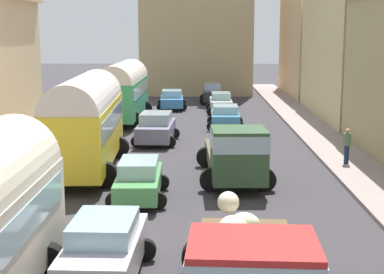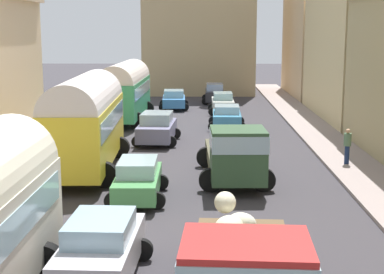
{
  "view_description": "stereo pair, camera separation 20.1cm",
  "coord_description": "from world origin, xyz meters",
  "px_view_note": "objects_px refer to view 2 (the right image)",
  "views": [
    {
      "loc": [
        0.33,
        -2.89,
        6.07
      ],
      "look_at": [
        0.0,
        22.32,
        1.46
      ],
      "focal_mm": 54.99,
      "sensor_mm": 36.0,
      "label": 1
    },
    {
      "loc": [
        0.53,
        -2.89,
        6.07
      ],
      "look_at": [
        0.0,
        22.32,
        1.46
      ],
      "focal_mm": 54.99,
      "sensor_mm": 36.0,
      "label": 2
    }
  ],
  "objects_px": {
    "parked_bus_1": "(86,119)",
    "car_4": "(138,179)",
    "car_2": "(215,93)",
    "pedestrian_1": "(347,145)",
    "car_3": "(101,249)",
    "cargo_truck_0": "(243,272)",
    "car_6": "(174,100)",
    "cargo_truck_1": "(234,152)",
    "parked_bus_2": "(125,89)",
    "car_1": "(223,103)",
    "car_5": "(157,128)",
    "car_0": "(227,117)"
  },
  "relations": [
    {
      "from": "car_0",
      "to": "car_6",
      "type": "distance_m",
      "value": 9.78
    },
    {
      "from": "car_2",
      "to": "car_4",
      "type": "height_order",
      "value": "car_2"
    },
    {
      "from": "car_1",
      "to": "car_5",
      "type": "xyz_separation_m",
      "value": [
        -3.91,
        -11.38,
        0.05
      ]
    },
    {
      "from": "cargo_truck_0",
      "to": "car_6",
      "type": "distance_m",
      "value": 34.18
    },
    {
      "from": "parked_bus_1",
      "to": "car_1",
      "type": "bearing_deg",
      "value": 70.17
    },
    {
      "from": "cargo_truck_1",
      "to": "pedestrian_1",
      "type": "height_order",
      "value": "cargo_truck_1"
    },
    {
      "from": "car_2",
      "to": "pedestrian_1",
      "type": "bearing_deg",
      "value": -76.58
    },
    {
      "from": "parked_bus_1",
      "to": "car_2",
      "type": "relative_size",
      "value": 2.2
    },
    {
      "from": "cargo_truck_0",
      "to": "pedestrian_1",
      "type": "relative_size",
      "value": 3.83
    },
    {
      "from": "car_0",
      "to": "pedestrian_1",
      "type": "relative_size",
      "value": 2.14
    },
    {
      "from": "car_2",
      "to": "car_4",
      "type": "distance_m",
      "value": 28.67
    },
    {
      "from": "car_1",
      "to": "cargo_truck_0",
      "type": "bearing_deg",
      "value": -91.01
    },
    {
      "from": "car_4",
      "to": "pedestrian_1",
      "type": "relative_size",
      "value": 2.3
    },
    {
      "from": "cargo_truck_1",
      "to": "car_6",
      "type": "bearing_deg",
      "value": 99.05
    },
    {
      "from": "parked_bus_2",
      "to": "car_4",
      "type": "relative_size",
      "value": 2.29
    },
    {
      "from": "cargo_truck_0",
      "to": "car_0",
      "type": "height_order",
      "value": "cargo_truck_0"
    },
    {
      "from": "car_4",
      "to": "parked_bus_1",
      "type": "bearing_deg",
      "value": 122.42
    },
    {
      "from": "car_2",
      "to": "pedestrian_1",
      "type": "xyz_separation_m",
      "value": [
        5.54,
        -23.2,
        0.18
      ]
    },
    {
      "from": "car_1",
      "to": "car_5",
      "type": "distance_m",
      "value": 12.03
    },
    {
      "from": "cargo_truck_0",
      "to": "car_6",
      "type": "height_order",
      "value": "cargo_truck_0"
    },
    {
      "from": "car_3",
      "to": "parked_bus_1",
      "type": "bearing_deg",
      "value": 102.92
    },
    {
      "from": "car_6",
      "to": "pedestrian_1",
      "type": "bearing_deg",
      "value": -65.63
    },
    {
      "from": "car_4",
      "to": "car_6",
      "type": "relative_size",
      "value": 1.04
    },
    {
      "from": "car_3",
      "to": "car_5",
      "type": "bearing_deg",
      "value": 90.13
    },
    {
      "from": "cargo_truck_0",
      "to": "car_1",
      "type": "distance_m",
      "value": 31.6
    },
    {
      "from": "car_1",
      "to": "car_4",
      "type": "distance_m",
      "value": 22.48
    },
    {
      "from": "car_2",
      "to": "car_4",
      "type": "xyz_separation_m",
      "value": [
        -3.26,
        -28.48,
        -0.08
      ]
    },
    {
      "from": "parked_bus_1",
      "to": "car_2",
      "type": "xyz_separation_m",
      "value": [
        5.97,
        24.21,
        -1.49
      ]
    },
    {
      "from": "car_1",
      "to": "car_5",
      "type": "relative_size",
      "value": 0.91
    },
    {
      "from": "car_1",
      "to": "car_0",
      "type": "bearing_deg",
      "value": -89.53
    },
    {
      "from": "car_0",
      "to": "pedestrian_1",
      "type": "xyz_separation_m",
      "value": [
        5.0,
        -10.3,
        0.25
      ]
    },
    {
      "from": "car_4",
      "to": "pedestrian_1",
      "type": "distance_m",
      "value": 10.26
    },
    {
      "from": "car_2",
      "to": "pedestrian_1",
      "type": "relative_size",
      "value": 2.31
    },
    {
      "from": "parked_bus_1",
      "to": "cargo_truck_1",
      "type": "bearing_deg",
      "value": -17.54
    },
    {
      "from": "car_0",
      "to": "car_3",
      "type": "bearing_deg",
      "value": -99.86
    },
    {
      "from": "car_0",
      "to": "car_4",
      "type": "bearing_deg",
      "value": -103.69
    },
    {
      "from": "cargo_truck_0",
      "to": "car_6",
      "type": "xyz_separation_m",
      "value": [
        -3.14,
        34.03,
        -0.51
      ]
    },
    {
      "from": "cargo_truck_1",
      "to": "car_5",
      "type": "relative_size",
      "value": 1.65
    },
    {
      "from": "car_2",
      "to": "car_3",
      "type": "distance_m",
      "value": 35.64
    },
    {
      "from": "parked_bus_2",
      "to": "car_5",
      "type": "relative_size",
      "value": 2.19
    },
    {
      "from": "car_6",
      "to": "car_1",
      "type": "bearing_deg",
      "value": -33.37
    },
    {
      "from": "parked_bus_1",
      "to": "car_5",
      "type": "height_order",
      "value": "parked_bus_1"
    },
    {
      "from": "car_1",
      "to": "car_2",
      "type": "relative_size",
      "value": 0.95
    },
    {
      "from": "parked_bus_2",
      "to": "car_5",
      "type": "distance_m",
      "value": 8.22
    },
    {
      "from": "cargo_truck_1",
      "to": "car_3",
      "type": "xyz_separation_m",
      "value": [
        -3.72,
        -9.28,
        -0.48
      ]
    },
    {
      "from": "parked_bus_1",
      "to": "car_4",
      "type": "bearing_deg",
      "value": -57.58
    },
    {
      "from": "car_1",
      "to": "pedestrian_1",
      "type": "height_order",
      "value": "pedestrian_1"
    },
    {
      "from": "car_6",
      "to": "pedestrian_1",
      "type": "relative_size",
      "value": 2.22
    },
    {
      "from": "parked_bus_2",
      "to": "pedestrian_1",
      "type": "bearing_deg",
      "value": -48.38
    },
    {
      "from": "parked_bus_1",
      "to": "car_6",
      "type": "bearing_deg",
      "value": 82.29
    }
  ]
}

